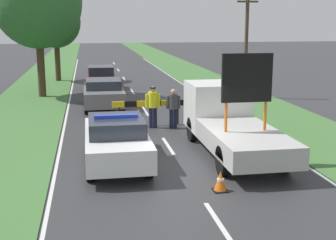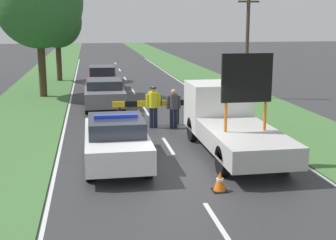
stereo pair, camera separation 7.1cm
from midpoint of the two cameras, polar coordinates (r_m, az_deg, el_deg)
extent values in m
plane|color=#333335|center=(14.17, 2.00, -6.01)|extent=(160.00, 160.00, 0.00)
cube|color=silver|center=(10.66, 6.25, -12.33)|extent=(0.12, 2.30, 0.01)
cube|color=silver|center=(16.73, 0.14, -3.14)|extent=(0.12, 2.30, 0.01)
cube|color=silver|center=(23.08, -2.61, 1.10)|extent=(0.12, 2.30, 0.01)
cube|color=silver|center=(29.54, -4.17, 3.50)|extent=(0.12, 2.30, 0.01)
cube|color=silver|center=(36.05, -5.17, 5.04)|extent=(0.12, 2.30, 0.01)
cube|color=silver|center=(42.58, -5.87, 6.10)|extent=(0.12, 2.30, 0.01)
cube|color=silver|center=(49.12, -6.39, 6.88)|extent=(0.12, 2.30, 0.01)
cube|color=silver|center=(25.34, -11.84, 1.84)|extent=(0.10, 59.86, 0.01)
cube|color=silver|center=(26.14, 5.02, 2.36)|extent=(0.10, 59.86, 0.01)
cube|color=#427038|center=(33.63, -14.94, 4.19)|extent=(4.02, 120.00, 0.03)
cube|color=#427038|center=(34.57, 4.98, 4.76)|extent=(4.02, 120.00, 0.03)
cube|color=white|center=(14.55, -6.20, -2.79)|extent=(1.88, 4.59, 0.70)
cube|color=#282D38|center=(14.28, -6.22, -0.66)|extent=(1.65, 2.11, 0.47)
cylinder|color=black|center=(16.00, -9.42, -2.81)|extent=(0.24, 0.66, 0.66)
cylinder|color=black|center=(16.08, -3.56, -2.60)|extent=(0.24, 0.66, 0.66)
cylinder|color=black|center=(13.27, -9.35, -5.94)|extent=(0.24, 0.66, 0.66)
cylinder|color=black|center=(13.36, -2.26, -5.65)|extent=(0.24, 0.66, 0.66)
cube|color=#1E38C6|center=(14.22, -6.25, 0.46)|extent=(1.32, 0.24, 0.10)
cube|color=#193399|center=(14.54, -6.20, -2.66)|extent=(1.89, 3.76, 0.10)
cube|color=black|center=(16.83, -6.68, -1.00)|extent=(1.03, 0.08, 0.42)
cube|color=white|center=(17.40, 6.16, 1.74)|extent=(2.12, 2.02, 1.71)
cube|color=#232833|center=(18.29, 5.34, 3.24)|extent=(1.80, 0.04, 0.75)
cube|color=#B2B2AD|center=(14.56, 9.46, -2.56)|extent=(2.12, 4.32, 0.64)
cylinder|color=#D16619|center=(14.20, 7.19, 0.32)|extent=(0.09, 0.09, 0.90)
cylinder|color=#D16619|center=(14.60, 11.87, 0.48)|extent=(0.09, 0.09, 0.90)
cube|color=black|center=(14.20, 9.73, 5.08)|extent=(1.55, 0.12, 1.46)
cylinder|color=black|center=(17.35, 3.10, -1.12)|extent=(0.24, 0.88, 0.88)
cylinder|color=black|center=(17.85, 9.00, -0.88)|extent=(0.24, 0.88, 0.88)
cylinder|color=black|center=(13.58, 6.82, -4.95)|extent=(0.24, 0.88, 0.88)
cylinder|color=black|center=(14.21, 14.14, -4.47)|extent=(0.24, 0.88, 0.88)
cylinder|color=black|center=(19.77, -5.76, 0.39)|extent=(0.07, 0.07, 0.82)
cylinder|color=black|center=(20.08, 1.37, 0.63)|extent=(0.07, 0.07, 0.82)
cube|color=yellow|center=(19.67, -5.94, 1.91)|extent=(0.52, 0.08, 0.24)
cube|color=black|center=(19.71, -4.43, 1.96)|extent=(0.52, 0.08, 0.24)
cube|color=yellow|center=(19.76, -2.93, 2.00)|extent=(0.52, 0.08, 0.24)
cube|color=black|center=(19.82, -1.43, 2.05)|extent=(0.52, 0.08, 0.24)
cube|color=yellow|center=(19.90, 0.05, 2.09)|extent=(0.52, 0.08, 0.24)
cube|color=black|center=(20.00, 1.52, 2.14)|extent=(0.52, 0.08, 0.24)
cylinder|color=#191E38|center=(19.40, -1.95, 0.28)|extent=(0.16, 0.16, 0.86)
cylinder|color=#191E38|center=(19.43, -1.43, 0.30)|extent=(0.16, 0.16, 0.86)
cylinder|color=yellow|center=(19.27, -1.71, 2.50)|extent=(0.40, 0.40, 0.65)
cylinder|color=yellow|center=(19.25, -2.43, 2.38)|extent=(0.13, 0.13, 0.55)
cylinder|color=yellow|center=(19.31, -0.98, 2.42)|extent=(0.13, 0.13, 0.55)
sphere|color=#A57A5B|center=(19.21, -1.71, 3.78)|extent=(0.22, 0.22, 0.22)
cylinder|color=#141933|center=(19.20, -1.71, 3.96)|extent=(0.26, 0.26, 0.06)
cylinder|color=#191E38|center=(19.33, 0.55, 0.17)|extent=(0.15, 0.15, 0.82)
cylinder|color=#191E38|center=(19.36, 1.04, 0.19)|extent=(0.15, 0.15, 0.82)
cylinder|color=#3D3D42|center=(19.21, 0.80, 2.26)|extent=(0.37, 0.37, 0.61)
cylinder|color=#3D3D42|center=(19.17, 0.11, 2.16)|extent=(0.12, 0.12, 0.52)
cylinder|color=#3D3D42|center=(19.26, 1.48, 2.19)|extent=(0.12, 0.12, 0.52)
sphere|color=tan|center=(19.14, 0.80, 3.48)|extent=(0.21, 0.21, 0.21)
cube|color=black|center=(12.50, 6.48, -8.52)|extent=(0.39, 0.39, 0.03)
cone|color=orange|center=(12.41, 6.50, -7.35)|extent=(0.33, 0.33, 0.51)
cylinder|color=white|center=(12.40, 6.51, -7.24)|extent=(0.19, 0.19, 0.07)
cube|color=black|center=(20.55, -6.11, -0.30)|extent=(0.42, 0.42, 0.03)
cone|color=orange|center=(20.49, -6.13, 0.49)|extent=(0.35, 0.35, 0.55)
cylinder|color=white|center=(20.48, -6.13, 0.56)|extent=(0.20, 0.20, 0.08)
cube|color=black|center=(17.89, -6.46, -2.18)|extent=(0.47, 0.47, 0.03)
cone|color=orange|center=(17.81, -6.49, -1.17)|extent=(0.40, 0.40, 0.61)
cylinder|color=white|center=(17.80, -6.49, -1.08)|extent=(0.22, 0.22, 0.09)
cube|color=black|center=(20.58, -3.44, -0.23)|extent=(0.47, 0.47, 0.03)
cone|color=orange|center=(20.52, -3.45, 0.65)|extent=(0.40, 0.40, 0.61)
cylinder|color=white|center=(20.51, -3.45, 0.73)|extent=(0.22, 0.22, 0.09)
cube|color=slate|center=(23.93, -7.69, 3.08)|extent=(1.95, 4.46, 0.72)
cube|color=#282D38|center=(23.72, -7.72, 4.41)|extent=(1.71, 2.05, 0.44)
cylinder|color=black|center=(25.34, -9.71, 2.69)|extent=(0.24, 0.67, 0.67)
cylinder|color=black|center=(25.39, -5.86, 2.82)|extent=(0.24, 0.67, 0.67)
cylinder|color=black|center=(22.62, -9.70, 1.56)|extent=(0.24, 0.67, 0.67)
cylinder|color=black|center=(22.67, -5.39, 1.71)|extent=(0.24, 0.67, 0.67)
cube|color=maroon|center=(31.04, -7.98, 4.98)|extent=(1.81, 4.57, 0.59)
cube|color=#282D38|center=(30.84, -8.00, 6.01)|extent=(1.59, 2.10, 0.56)
cylinder|color=black|center=(32.48, -9.43, 4.71)|extent=(0.24, 0.64, 0.64)
cylinder|color=black|center=(32.52, -6.66, 4.80)|extent=(0.24, 0.64, 0.64)
cylinder|color=black|center=(29.67, -9.40, 4.03)|extent=(0.24, 0.64, 0.64)
cylinder|color=black|center=(29.71, -6.37, 4.13)|extent=(0.24, 0.64, 0.64)
cylinder|color=#42301E|center=(35.38, -13.10, 7.03)|extent=(0.39, 0.39, 2.94)
ellipsoid|color=#235623|center=(35.26, -13.32, 11.57)|extent=(3.54, 3.54, 3.71)
cylinder|color=#42301E|center=(28.13, -15.03, 6.31)|extent=(0.43, 0.43, 3.54)
ellipsoid|color=#2D662D|center=(28.03, -15.44, 13.72)|extent=(4.98, 4.98, 5.23)
cylinder|color=#473828|center=(27.04, 9.70, 8.95)|extent=(0.20, 0.20, 6.00)
cube|color=#473828|center=(27.02, 9.88, 14.04)|extent=(1.20, 0.10, 0.10)
camera|label=1|loc=(0.04, -89.87, 0.03)|focal=50.00mm
camera|label=2|loc=(0.04, 90.13, -0.03)|focal=50.00mm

